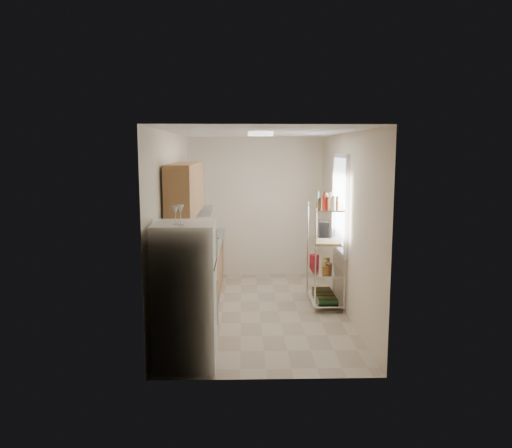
{
  "coord_description": "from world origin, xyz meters",
  "views": [
    {
      "loc": [
        -0.24,
        -7.07,
        2.35
      ],
      "look_at": [
        -0.05,
        0.25,
        1.27
      ],
      "focal_mm": 35.0,
      "sensor_mm": 36.0,
      "label": 1
    }
  ],
  "objects_px": {
    "espresso_machine": "(324,229)",
    "cutting_board": "(328,242)",
    "refrigerator": "(186,295)",
    "frying_pan_large": "(195,239)",
    "rice_cooker": "(194,243)"
  },
  "relations": [
    {
      "from": "espresso_machine",
      "to": "cutting_board",
      "type": "bearing_deg",
      "value": -84.32
    },
    {
      "from": "cutting_board",
      "to": "espresso_machine",
      "type": "distance_m",
      "value": 0.46
    },
    {
      "from": "refrigerator",
      "to": "espresso_machine",
      "type": "distance_m",
      "value": 2.98
    },
    {
      "from": "refrigerator",
      "to": "espresso_machine",
      "type": "height_order",
      "value": "refrigerator"
    },
    {
      "from": "frying_pan_large",
      "to": "cutting_board",
      "type": "xyz_separation_m",
      "value": [
        2.02,
        -0.85,
        0.1
      ]
    },
    {
      "from": "refrigerator",
      "to": "frying_pan_large",
      "type": "bearing_deg",
      "value": 93.26
    },
    {
      "from": "cutting_board",
      "to": "espresso_machine",
      "type": "bearing_deg",
      "value": 89.41
    },
    {
      "from": "frying_pan_large",
      "to": "cutting_board",
      "type": "distance_m",
      "value": 2.2
    },
    {
      "from": "rice_cooker",
      "to": "cutting_board",
      "type": "xyz_separation_m",
      "value": [
        1.96,
        -0.09,
        0.03
      ]
    },
    {
      "from": "refrigerator",
      "to": "frying_pan_large",
      "type": "relative_size",
      "value": 5.75
    },
    {
      "from": "frying_pan_large",
      "to": "espresso_machine",
      "type": "xyz_separation_m",
      "value": [
        2.03,
        -0.4,
        0.22
      ]
    },
    {
      "from": "refrigerator",
      "to": "cutting_board",
      "type": "bearing_deg",
      "value": 44.63
    },
    {
      "from": "rice_cooker",
      "to": "frying_pan_large",
      "type": "bearing_deg",
      "value": 94.5
    },
    {
      "from": "refrigerator",
      "to": "frying_pan_large",
      "type": "distance_m",
      "value": 2.7
    },
    {
      "from": "frying_pan_large",
      "to": "cutting_board",
      "type": "height_order",
      "value": "cutting_board"
    }
  ]
}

